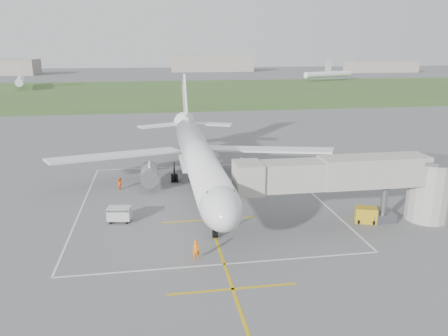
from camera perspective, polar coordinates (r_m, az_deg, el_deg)
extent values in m
plane|color=#535355|center=(56.30, -3.28, -2.96)|extent=(700.00, 700.00, 0.00)
cube|color=#375B27|center=(184.07, -7.68, 9.85)|extent=(700.00, 120.00, 0.02)
cube|color=#CA9F0B|center=(51.61, -2.68, -4.69)|extent=(0.25, 60.00, 0.01)
cube|color=#CA9F0B|center=(34.58, 1.14, -15.51)|extent=(10.00, 0.25, 0.01)
cube|color=#CA9F0B|center=(46.98, -1.97, -6.78)|extent=(10.00, 0.25, 0.01)
cube|color=silver|center=(67.74, -4.37, 0.23)|extent=(28.00, 0.20, 0.01)
cube|color=silver|center=(38.01, 0.03, -12.44)|extent=(28.00, 0.20, 0.01)
cube|color=silver|center=(52.96, -18.09, -4.95)|extent=(0.20, 32.00, 0.01)
cube|color=silver|center=(55.76, 11.66, -3.45)|extent=(0.20, 32.00, 0.01)
cylinder|color=silver|center=(55.04, -3.35, 1.49)|extent=(3.80, 36.00, 3.80)
ellipsoid|color=silver|center=(37.97, -0.47, -5.04)|extent=(3.80, 7.22, 3.80)
cube|color=black|center=(36.77, -0.25, -3.99)|extent=(2.40, 1.60, 0.99)
cone|color=silver|center=(74.95, -5.02, 5.54)|extent=(3.80, 6.00, 3.80)
cube|color=silver|center=(62.86, 5.64, 2.42)|extent=(17.93, 11.24, 1.23)
cube|color=silver|center=(61.01, -13.80, 1.63)|extent=(17.93, 11.24, 1.23)
cube|color=silver|center=(58.32, -3.64, 0.71)|extent=(4.20, 8.00, 0.50)
cube|color=silver|center=(75.02, -5.14, 8.87)|extent=(0.30, 7.89, 8.65)
cube|color=silver|center=(73.26, -4.96, 6.34)|extent=(0.35, 5.00, 1.20)
cube|color=silver|center=(75.04, -1.80, 5.76)|extent=(7.85, 5.03, 0.20)
cube|color=silver|center=(74.43, -8.25, 5.52)|extent=(7.85, 5.03, 0.20)
cylinder|color=slate|center=(59.02, 2.42, -0.14)|extent=(2.30, 4.20, 2.30)
cube|color=silver|center=(58.53, 2.49, 0.53)|extent=(0.25, 2.40, 1.20)
cylinder|color=slate|center=(57.87, -9.69, -0.68)|extent=(2.30, 4.20, 2.30)
cube|color=silver|center=(57.36, -9.73, 0.01)|extent=(0.25, 2.40, 1.20)
cylinder|color=black|center=(42.37, -1.19, -7.45)|extent=(0.18, 0.18, 2.60)
cylinder|color=black|center=(42.72, -1.33, -8.57)|extent=(0.28, 0.80, 0.80)
cylinder|color=black|center=(42.74, -1.04, -8.55)|extent=(0.28, 0.80, 0.80)
cylinder|color=black|center=(60.50, -1.03, -0.23)|extent=(0.22, 0.22, 2.80)
cylinder|color=black|center=(60.39, -1.24, -1.17)|extent=(0.32, 0.96, 0.96)
cylinder|color=black|center=(60.47, -0.71, -1.15)|extent=(0.32, 0.96, 0.96)
cylinder|color=black|center=(61.05, -1.33, -0.99)|extent=(0.32, 0.96, 0.96)
cylinder|color=black|center=(61.13, -0.81, -0.96)|extent=(0.32, 0.96, 0.96)
cylinder|color=black|center=(59.98, -6.52, -0.47)|extent=(0.22, 0.22, 2.80)
cylinder|color=black|center=(59.89, -6.74, -1.42)|extent=(0.32, 0.96, 0.96)
cylinder|color=black|center=(59.91, -6.21, -1.40)|extent=(0.32, 0.96, 0.96)
cylinder|color=black|center=(60.56, -6.77, -1.23)|extent=(0.32, 0.96, 0.96)
cylinder|color=black|center=(60.58, -6.24, -1.21)|extent=(0.32, 0.96, 0.96)
cube|color=gray|center=(43.52, 8.73, -0.99)|extent=(11.09, 2.90, 2.80)
cube|color=gray|center=(46.87, 18.93, -0.34)|extent=(11.09, 3.10, 3.00)
cube|color=gray|center=(42.40, 3.14, -1.27)|extent=(2.60, 3.40, 3.00)
cylinder|color=slate|center=(48.66, 20.17, -4.33)|extent=(0.70, 0.70, 4.20)
cube|color=slate|center=(49.22, 19.99, -6.14)|extent=(2.60, 1.40, 0.90)
cylinder|color=gray|center=(50.93, 25.20, -2.70)|extent=(4.40, 4.40, 6.40)
cylinder|color=slate|center=(50.06, 25.65, 1.00)|extent=(5.00, 5.00, 0.30)
cylinder|color=black|center=(48.78, 18.95, -6.36)|extent=(0.70, 0.30, 0.70)
cylinder|color=black|center=(49.74, 20.99, -6.14)|extent=(0.70, 0.30, 0.70)
cube|color=#BB9517|center=(48.47, 18.03, -5.83)|extent=(2.52, 2.06, 1.63)
cylinder|color=black|center=(48.02, 17.16, -6.70)|extent=(0.37, 0.52, 0.48)
cylinder|color=black|center=(48.24, 18.96, -6.76)|extent=(0.37, 0.52, 0.48)
cube|color=#BABABA|center=(47.45, -13.52, -5.96)|extent=(2.55, 1.76, 1.04)
cube|color=#BABABA|center=(47.17, -13.58, -5.05)|extent=(2.55, 1.76, 0.08)
cylinder|color=black|center=(47.09, -14.81, -5.97)|extent=(0.08, 0.08, 1.23)
cylinder|color=black|center=(46.67, -12.55, -6.02)|extent=(0.08, 0.08, 1.23)
cylinder|color=black|center=(48.12, -14.49, -5.48)|extent=(0.08, 0.08, 1.23)
cylinder|color=black|center=(47.70, -12.27, -5.52)|extent=(0.08, 0.08, 1.23)
cylinder|color=black|center=(47.41, -14.62, -6.86)|extent=(0.23, 0.40, 0.38)
cylinder|color=black|center=(47.02, -12.59, -6.91)|extent=(0.23, 0.40, 0.38)
cylinder|color=black|center=(48.34, -14.33, -6.39)|extent=(0.23, 0.40, 0.38)
cylinder|color=black|center=(47.97, -12.34, -6.44)|extent=(0.23, 0.40, 0.38)
imported|color=orange|center=(38.42, -3.65, -10.67)|extent=(0.67, 0.45, 1.79)
imported|color=#F85207|center=(58.14, -13.40, -1.95)|extent=(0.93, 0.98, 1.59)
cube|color=gray|center=(336.42, -1.58, 13.52)|extent=(60.00, 20.00, 12.00)
cube|color=gray|center=(345.61, 19.78, 12.36)|extent=(50.00, 18.00, 8.00)
cylinder|color=silver|center=(217.61, -25.05, 10.34)|extent=(10.29, 31.90, 3.20)
cube|color=silver|center=(217.36, -25.19, 11.52)|extent=(1.19, 3.97, 5.50)
cylinder|color=silver|center=(248.09, 13.44, 11.82)|extent=(30.88, 14.92, 3.20)
cube|color=silver|center=(247.87, 13.51, 12.86)|extent=(3.82, 1.77, 5.50)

